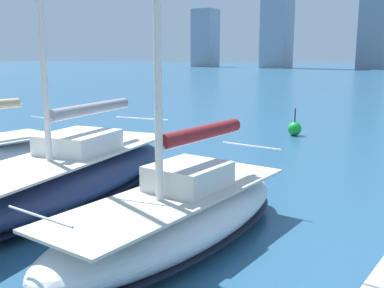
# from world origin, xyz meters

# --- Properties ---
(sailboat_maroon) EXTENTS (3.17, 7.56, 10.72)m
(sailboat_maroon) POSITION_xyz_m (0.19, -6.71, 0.68)
(sailboat_maroon) COLOR silver
(sailboat_maroon) RESTS_ON ground
(sailboat_grey) EXTENTS (3.92, 9.77, 10.18)m
(sailboat_grey) POSITION_xyz_m (4.45, -7.83, 0.72)
(sailboat_grey) COLOR navy
(sailboat_grey) RESTS_ON ground
(channel_buoy) EXTENTS (0.70, 0.70, 1.40)m
(channel_buoy) POSITION_xyz_m (2.01, -21.30, 0.36)
(channel_buoy) COLOR green
(channel_buoy) RESTS_ON ground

